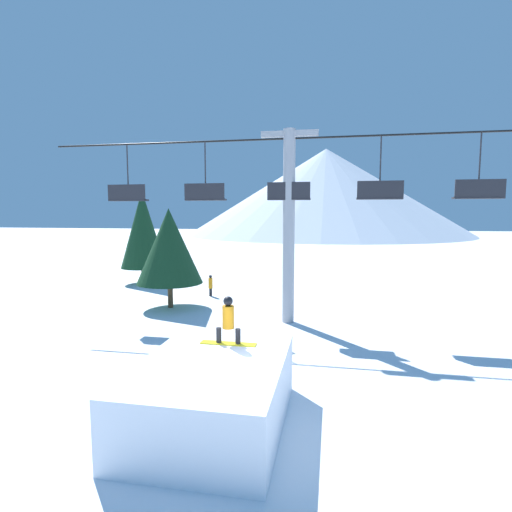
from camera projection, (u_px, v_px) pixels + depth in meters
name	position (u px, v px, depth m)	size (l,w,h in m)	color
ground_plane	(247.00, 435.00, 8.52)	(220.00, 220.00, 0.00)	white
mountain_ridge	(326.00, 192.00, 90.87)	(62.71, 62.71, 19.30)	silver
snow_ramp	(212.00, 393.00, 8.89)	(3.13, 4.34, 1.48)	white
snowboarder	(228.00, 321.00, 9.90)	(1.41, 0.29, 1.21)	yellow
chairlift	(289.00, 211.00, 16.94)	(21.71, 0.51, 8.24)	#9E9EA3
pine_tree_near	(169.00, 246.00, 19.86)	(3.28, 3.28, 4.99)	#4C3823
pine_tree_far	(143.00, 229.00, 26.83)	(3.00, 3.00, 6.30)	#4C3823
distant_skier	(211.00, 285.00, 22.89)	(0.24, 0.24, 1.23)	black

